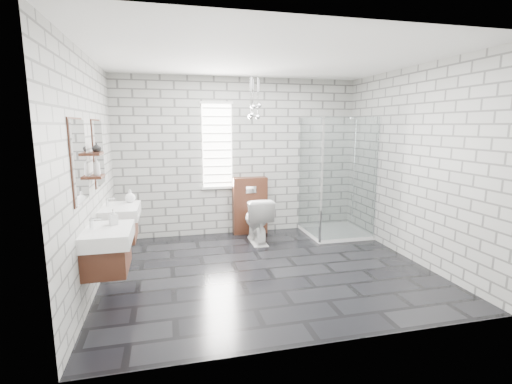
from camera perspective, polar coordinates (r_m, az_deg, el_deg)
name	(u,v)px	position (r m, az deg, el deg)	size (l,w,h in m)	color
floor	(267,269)	(5.08, 1.67, -11.79)	(4.20, 3.60, 0.02)	black
ceiling	(268,57)	(4.78, 1.85, 20.02)	(4.20, 3.60, 0.02)	white
wall_back	(240,157)	(6.50, -2.48, 5.39)	(4.20, 0.02, 2.70)	#A6A6A0
wall_front	(326,193)	(3.06, 10.75, -0.22)	(4.20, 0.02, 2.70)	#A6A6A0
wall_left	(90,174)	(4.66, -24.18, 2.61)	(0.02, 3.60, 2.70)	#A6A6A0
wall_right	(412,165)	(5.68, 22.81, 3.91)	(0.02, 3.60, 2.70)	#A6A6A0
vanity_left	(104,238)	(4.15, -22.33, -6.50)	(0.47, 0.70, 1.57)	#4A2516
vanity_right	(117,213)	(5.20, -20.55, -3.09)	(0.47, 0.70, 1.57)	#4A2516
shelf_lower	(97,176)	(4.60, -23.29, 2.21)	(0.14, 0.30, 0.03)	#4A2516
shelf_upper	(95,154)	(4.57, -23.52, 5.43)	(0.14, 0.30, 0.03)	#4A2516
window	(217,146)	(6.39, -6.00, 7.07)	(0.56, 0.05, 1.48)	white
cistern_panel	(250,205)	(6.55, -0.95, -2.09)	(0.60, 0.20, 1.00)	#4A2516
flush_plate	(251,190)	(6.39, -0.75, 0.35)	(0.18, 0.01, 0.12)	silver
shower_enclosure	(333,208)	(6.50, 11.77, -2.36)	(1.00, 1.00, 2.03)	white
pendant_cluster	(254,112)	(6.07, -0.26, 12.28)	(0.24, 0.22, 0.72)	silver
toilet	(257,220)	(6.07, 0.17, -4.30)	(0.42, 0.73, 0.75)	white
soap_bottle_a	(113,217)	(4.22, -21.11, -3.58)	(0.08, 0.08, 0.18)	#B2B2B2
soap_bottle_b	(130,196)	(5.38, -18.80, -0.56)	(0.14, 0.14, 0.18)	#B2B2B2
soap_bottle_c	(97,166)	(4.56, -23.32, 3.63)	(0.08, 0.08, 0.21)	#B2B2B2
vase	(97,147)	(4.63, -23.33, 6.33)	(0.10, 0.10, 0.11)	#B2B2B2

